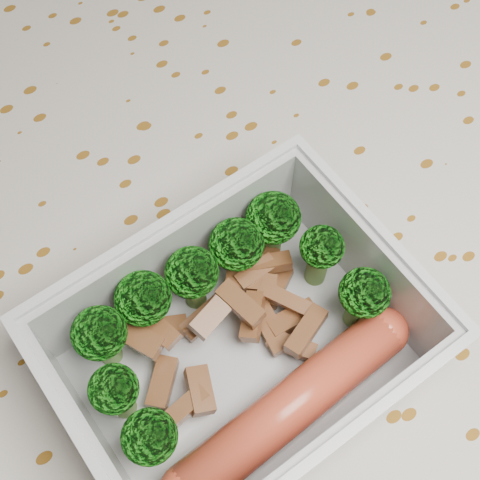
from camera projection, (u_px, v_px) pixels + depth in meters
ground_plane at (245, 456)px, 1.09m from camera, size 4.00×4.00×0.00m
dining_table at (251, 313)px, 0.50m from camera, size 1.40×0.90×0.75m
tablecloth at (252, 287)px, 0.45m from camera, size 1.46×0.96×0.19m
lunch_container at (240, 352)px, 0.37m from camera, size 0.20×0.16×0.07m
broccoli_florets at (212, 298)px, 0.36m from camera, size 0.17×0.10×0.05m
meat_pile at (232, 322)px, 0.38m from camera, size 0.12×0.08×0.03m
sausage at (290, 407)px, 0.36m from camera, size 0.17×0.04×0.03m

